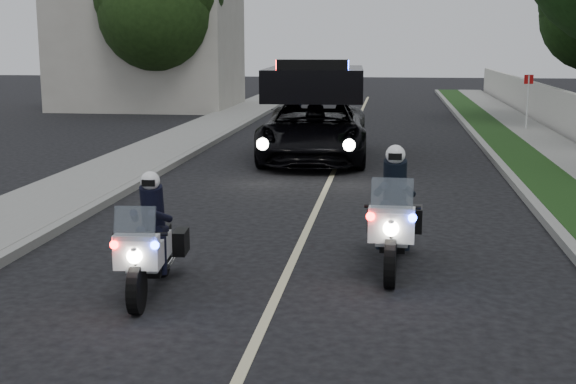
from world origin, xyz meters
name	(u,v)px	position (x,y,z in m)	size (l,w,h in m)	color
ground	(282,285)	(0.00, 0.00, 0.00)	(120.00, 120.00, 0.00)	black
curb_right	(501,166)	(4.10, 10.00, 0.07)	(0.20, 60.00, 0.15)	gray
grass_verge	(530,166)	(4.80, 10.00, 0.08)	(1.20, 60.00, 0.16)	#193814
curb_left	(181,159)	(-4.10, 10.00, 0.07)	(0.20, 60.00, 0.15)	gray
sidewalk_left	(141,158)	(-5.20, 10.00, 0.08)	(2.00, 60.00, 0.16)	gray
building_far	(148,33)	(-10.00, 26.00, 3.50)	(8.00, 6.00, 7.00)	#A8A396
lane_marking	(337,165)	(0.00, 10.00, 0.00)	(0.12, 50.00, 0.01)	#BFB78C
police_moto_left	(152,292)	(-1.59, -0.51, 0.00)	(0.63, 1.81, 1.54)	silver
police_moto_right	(392,268)	(1.43, 0.97, 0.00)	(0.71, 2.04, 1.73)	silver
police_suv	(314,159)	(-0.68, 10.96, 0.00)	(2.73, 5.91, 2.87)	black
bicycle	(297,116)	(-2.63, 22.96, 0.00)	(0.60, 1.73, 0.90)	black
cyclist	(297,116)	(-2.63, 22.96, 0.00)	(0.59, 0.39, 1.63)	black
sign_post	(526,133)	(6.00, 18.07, 0.00)	(0.32, 0.32, 2.07)	#AB0C0D
tree_left_near	(160,113)	(-8.77, 23.48, 0.00)	(5.05, 5.05, 8.41)	#1E3913
tree_left_far	(164,108)	(-9.46, 26.43, 0.00)	(4.92, 4.92, 8.20)	#1A3410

